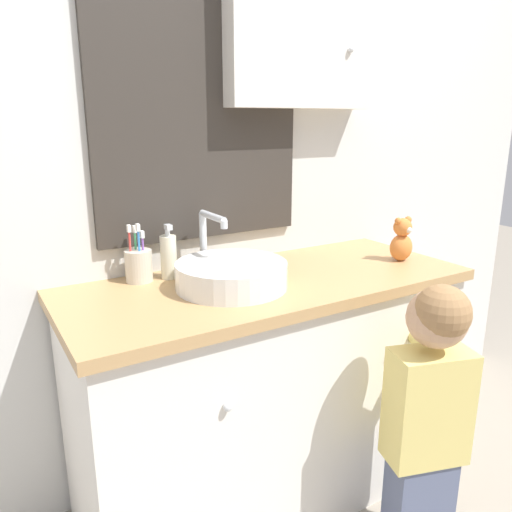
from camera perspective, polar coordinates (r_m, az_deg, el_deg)
The scene contains 7 objects.
wall_back at distance 1.76m, azimuth -3.06°, elevation 15.81°, with size 3.20×0.18×2.50m.
vanity_counter at distance 1.75m, azimuth 1.52°, elevation -15.10°, with size 1.30×0.54×0.80m.
sink_basin at distance 1.50m, azimuth -2.90°, elevation -1.99°, with size 0.34×0.38×0.21m.
toothbrush_holder at distance 1.59m, azimuth -13.27°, elevation -0.97°, with size 0.08×0.08×0.18m.
soap_dispenser at distance 1.60m, azimuth -9.96°, elevation -0.02°, with size 0.05×0.05×0.18m.
child_figure at distance 1.57m, azimuth 19.11°, elevation -15.63°, with size 0.32×0.40×0.86m.
teddy_bear at distance 1.85m, azimuth 16.31°, elevation 1.75°, with size 0.09×0.07×0.16m.
Camera 1 is at (-0.82, -0.93, 1.29)m, focal length 35.00 mm.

